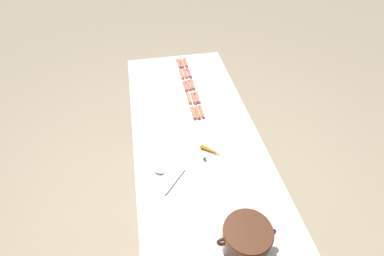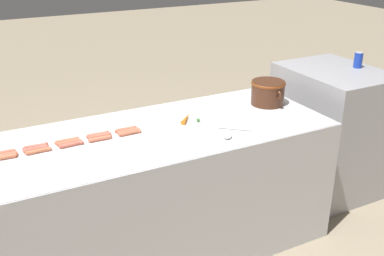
{
  "view_description": "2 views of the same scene",
  "coord_description": "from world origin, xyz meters",
  "px_view_note": "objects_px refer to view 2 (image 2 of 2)",
  "views": [
    {
      "loc": [
        0.31,
        1.51,
        2.37
      ],
      "look_at": [
        0.02,
        -0.02,
        0.91
      ],
      "focal_mm": 27.9,
      "sensor_mm": 36.0,
      "label": 1
    },
    {
      "loc": [
        2.44,
        -1.04,
        2.03
      ],
      "look_at": [
        0.14,
        0.15,
        0.92
      ],
      "focal_mm": 42.94,
      "sensor_mm": 36.0,
      "label": 2
    }
  ],
  "objects_px": {
    "soda_can": "(358,60)",
    "serving_spoon": "(230,134)",
    "hot_dog_4": "(126,129)",
    "hot_dog_11": "(38,151)",
    "hot_dog_8": "(100,136)",
    "hot_dog_14": "(130,133)",
    "hot_dog_2": "(67,141)",
    "hot_dog_9": "(128,131)",
    "carrot": "(187,118)",
    "hot_dog_12": "(71,144)",
    "hot_dog_10": "(4,157)",
    "hot_dog_6": "(36,149)",
    "back_cabinet": "(330,130)",
    "hot_dog_5": "(4,155)",
    "hot_dog_7": "(69,142)",
    "hot_dog_1": "(35,146)",
    "hot_dog_13": "(100,139)",
    "hot_dog_3": "(98,134)",
    "hot_dog_0": "(2,153)",
    "bean_pot": "(268,91)"
  },
  "relations": [
    {
      "from": "soda_can",
      "to": "serving_spoon",
      "type": "bearing_deg",
      "value": -75.06
    },
    {
      "from": "hot_dog_4",
      "to": "hot_dog_11",
      "type": "xyz_separation_m",
      "value": [
        0.07,
        -0.54,
        0.0
      ]
    },
    {
      "from": "hot_dog_8",
      "to": "hot_dog_14",
      "type": "relative_size",
      "value": 1.0
    },
    {
      "from": "hot_dog_2",
      "to": "hot_dog_9",
      "type": "xyz_separation_m",
      "value": [
        0.03,
        0.37,
        0.0
      ]
    },
    {
      "from": "carrot",
      "to": "hot_dog_12",
      "type": "bearing_deg",
      "value": -86.61
    },
    {
      "from": "hot_dog_10",
      "to": "hot_dog_11",
      "type": "relative_size",
      "value": 1.0
    },
    {
      "from": "hot_dog_6",
      "to": "carrot",
      "type": "xyz_separation_m",
      "value": [
        -0.01,
        0.97,
        0.0
      ]
    },
    {
      "from": "hot_dog_10",
      "to": "serving_spoon",
      "type": "distance_m",
      "value": 1.3
    },
    {
      "from": "hot_dog_10",
      "to": "hot_dog_14",
      "type": "height_order",
      "value": "same"
    },
    {
      "from": "hot_dog_11",
      "to": "hot_dog_12",
      "type": "bearing_deg",
      "value": 90.23
    },
    {
      "from": "back_cabinet",
      "to": "hot_dog_14",
      "type": "relative_size",
      "value": 7.01
    },
    {
      "from": "hot_dog_5",
      "to": "hot_dog_9",
      "type": "bearing_deg",
      "value": 89.98
    },
    {
      "from": "hot_dog_2",
      "to": "hot_dog_7",
      "type": "relative_size",
      "value": 1.0
    },
    {
      "from": "hot_dog_1",
      "to": "hot_dog_14",
      "type": "bearing_deg",
      "value": 83.07
    },
    {
      "from": "back_cabinet",
      "to": "hot_dog_6",
      "type": "bearing_deg",
      "value": -87.87
    },
    {
      "from": "hot_dog_8",
      "to": "soda_can",
      "type": "distance_m",
      "value": 2.16
    },
    {
      "from": "hot_dog_5",
      "to": "hot_dog_13",
      "type": "distance_m",
      "value": 0.54
    },
    {
      "from": "hot_dog_3",
      "to": "hot_dog_11",
      "type": "height_order",
      "value": "same"
    },
    {
      "from": "hot_dog_1",
      "to": "hot_dog_7",
      "type": "xyz_separation_m",
      "value": [
        0.04,
        0.19,
        0.0
      ]
    },
    {
      "from": "back_cabinet",
      "to": "hot_dog_14",
      "type": "bearing_deg",
      "value": -86.14
    },
    {
      "from": "hot_dog_4",
      "to": "hot_dog_6",
      "type": "height_order",
      "value": "same"
    },
    {
      "from": "hot_dog_2",
      "to": "hot_dog_10",
      "type": "distance_m",
      "value": 0.36
    },
    {
      "from": "hot_dog_2",
      "to": "carrot",
      "type": "relative_size",
      "value": 0.98
    },
    {
      "from": "soda_can",
      "to": "hot_dog_14",
      "type": "bearing_deg",
      "value": -87.3
    },
    {
      "from": "hot_dog_12",
      "to": "serving_spoon",
      "type": "distance_m",
      "value": 0.95
    },
    {
      "from": "hot_dog_3",
      "to": "hot_dog_7",
      "type": "bearing_deg",
      "value": -79.23
    },
    {
      "from": "hot_dog_10",
      "to": "hot_dog_3",
      "type": "bearing_deg",
      "value": 96.6
    },
    {
      "from": "hot_dog_8",
      "to": "hot_dog_14",
      "type": "xyz_separation_m",
      "value": [
        0.04,
        0.18,
        0.0
      ]
    },
    {
      "from": "hot_dog_2",
      "to": "hot_dog_10",
      "type": "bearing_deg",
      "value": -80.45
    },
    {
      "from": "hot_dog_12",
      "to": "hot_dog_2",
      "type": "bearing_deg",
      "value": -170.78
    },
    {
      "from": "hot_dog_9",
      "to": "hot_dog_14",
      "type": "xyz_separation_m",
      "value": [
        0.03,
        -0.0,
        0.0
      ]
    },
    {
      "from": "hot_dog_0",
      "to": "hot_dog_12",
      "type": "height_order",
      "value": "same"
    },
    {
      "from": "hot_dog_1",
      "to": "hot_dog_4",
      "type": "bearing_deg",
      "value": 89.73
    },
    {
      "from": "hot_dog_1",
      "to": "bean_pot",
      "type": "relative_size",
      "value": 0.48
    },
    {
      "from": "hot_dog_3",
      "to": "hot_dog_0",
      "type": "bearing_deg",
      "value": -89.86
    },
    {
      "from": "hot_dog_0",
      "to": "hot_dog_12",
      "type": "xyz_separation_m",
      "value": [
        0.07,
        0.37,
        0.0
      ]
    },
    {
      "from": "back_cabinet",
      "to": "hot_dog_5",
      "type": "height_order",
      "value": "back_cabinet"
    },
    {
      "from": "hot_dog_7",
      "to": "hot_dog_13",
      "type": "xyz_separation_m",
      "value": [
        0.03,
        0.18,
        0.0
      ]
    },
    {
      "from": "hot_dog_12",
      "to": "hot_dog_0",
      "type": "bearing_deg",
      "value": -100.08
    },
    {
      "from": "hot_dog_8",
      "to": "serving_spoon",
      "type": "relative_size",
      "value": 0.64
    },
    {
      "from": "hot_dog_14",
      "to": "bean_pot",
      "type": "height_order",
      "value": "bean_pot"
    },
    {
      "from": "hot_dog_1",
      "to": "carrot",
      "type": "relative_size",
      "value": 0.98
    },
    {
      "from": "hot_dog_10",
      "to": "hot_dog_9",
      "type": "bearing_deg",
      "value": 92.12
    },
    {
      "from": "hot_dog_14",
      "to": "hot_dog_7",
      "type": "bearing_deg",
      "value": -94.99
    },
    {
      "from": "hot_dog_9",
      "to": "hot_dog_13",
      "type": "xyz_separation_m",
      "value": [
        0.03,
        -0.19,
        0.0
      ]
    },
    {
      "from": "back_cabinet",
      "to": "hot_dog_5",
      "type": "xyz_separation_m",
      "value": [
        0.09,
        -2.51,
        0.38
      ]
    },
    {
      "from": "hot_dog_12",
      "to": "serving_spoon",
      "type": "xyz_separation_m",
      "value": [
        0.29,
        0.9,
        -0.0
      ]
    },
    {
      "from": "hot_dog_8",
      "to": "hot_dog_13",
      "type": "height_order",
      "value": "same"
    },
    {
      "from": "hot_dog_0",
      "to": "bean_pot",
      "type": "height_order",
      "value": "bean_pot"
    },
    {
      "from": "back_cabinet",
      "to": "hot_dog_4",
      "type": "distance_m",
      "value": 1.83
    }
  ]
}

